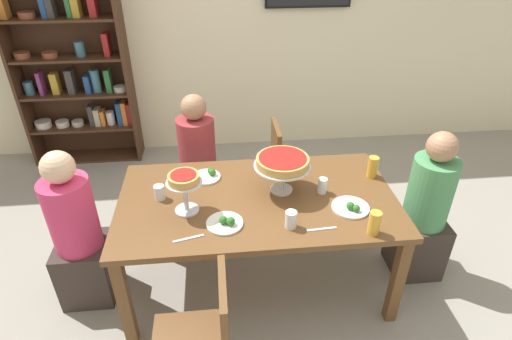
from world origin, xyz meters
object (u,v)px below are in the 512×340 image
at_px(diner_head_east, 423,216).
at_px(beer_glass_amber_short, 374,223).
at_px(chair_far_right, 288,167).
at_px(water_glass_clear_near, 322,186).
at_px(water_glass_clear_spare, 159,192).
at_px(diner_head_west, 79,240).
at_px(bookshelf, 69,53).
at_px(water_glass_clear_far, 291,220).
at_px(beer_glass_amber_tall, 373,167).
at_px(salad_plate_spare, 351,207).
at_px(cutlery_fork_near, 189,238).
at_px(personal_pizza_stand, 184,183).
at_px(deep_dish_pizza_stand, 282,163).
at_px(salad_plate_near_diner, 208,175).
at_px(diner_far_left, 199,169).
at_px(salad_plate_far_diner, 225,223).
at_px(chair_near_left, 204,337).
at_px(cutlery_knife_near, 322,229).

distance_m(diner_head_east, beer_glass_amber_short, 0.76).
height_order(diner_head_east, chair_far_right, diner_head_east).
distance_m(water_glass_clear_near, water_glass_clear_spare, 1.06).
xyz_separation_m(diner_head_west, chair_far_right, (1.52, 0.77, -0.01)).
height_order(diner_head_east, water_glass_clear_spare, diner_head_east).
relative_size(bookshelf, water_glass_clear_far, 20.12).
relative_size(diner_head_east, beer_glass_amber_tall, 7.57).
relative_size(bookshelf, salad_plate_spare, 9.38).
height_order(salad_plate_spare, cutlery_fork_near, salad_plate_spare).
relative_size(chair_far_right, personal_pizza_stand, 3.26).
xyz_separation_m(deep_dish_pizza_stand, salad_plate_near_diner, (-0.49, 0.21, -0.20)).
distance_m(deep_dish_pizza_stand, beer_glass_amber_short, 0.68).
bearing_deg(beer_glass_amber_tall, salad_plate_near_diner, 174.87).
xyz_separation_m(personal_pizza_stand, cutlery_fork_near, (0.02, -0.26, -0.20)).
xyz_separation_m(bookshelf, water_glass_clear_far, (1.79, -2.32, -0.36)).
bearing_deg(water_glass_clear_spare, cutlery_fork_near, -64.50).
height_order(deep_dish_pizza_stand, water_glass_clear_spare, deep_dish_pizza_stand).
relative_size(diner_far_left, deep_dish_pizza_stand, 3.10).
bearing_deg(cutlery_fork_near, salad_plate_spare, -4.27).
height_order(personal_pizza_stand, beer_glass_amber_short, personal_pizza_stand).
bearing_deg(personal_pizza_stand, salad_plate_spare, -4.99).
height_order(personal_pizza_stand, beer_glass_amber_tall, personal_pizza_stand).
height_order(salad_plate_near_diner, water_glass_clear_near, water_glass_clear_near).
bearing_deg(salad_plate_far_diner, beer_glass_amber_tall, 22.35).
distance_m(deep_dish_pizza_stand, salad_plate_near_diner, 0.57).
relative_size(salad_plate_far_diner, water_glass_clear_far, 2.01).
relative_size(diner_head_west, chair_far_right, 1.32).
distance_m(bookshelf, chair_near_left, 3.17).
xyz_separation_m(diner_far_left, salad_plate_near_diner, (0.09, -0.52, 0.26)).
height_order(salad_plate_near_diner, cutlery_fork_near, salad_plate_near_diner).
bearing_deg(salad_plate_spare, deep_dish_pizza_stand, 148.10).
distance_m(chair_far_right, salad_plate_far_diner, 1.20).
distance_m(chair_near_left, water_glass_clear_near, 1.19).
distance_m(diner_head_west, diner_far_left, 1.11).
xyz_separation_m(chair_far_right, personal_pizza_stand, (-0.79, -0.86, 0.46)).
bearing_deg(cutlery_knife_near, deep_dish_pizza_stand, 108.57).
bearing_deg(bookshelf, beer_glass_amber_short, -47.10).
height_order(water_glass_clear_near, water_glass_clear_far, water_glass_clear_far).
height_order(diner_far_left, water_glass_clear_far, diner_far_left).
relative_size(salad_plate_spare, water_glass_clear_near, 2.22).
xyz_separation_m(salad_plate_far_diner, beer_glass_amber_tall, (1.04, 0.43, 0.06)).
relative_size(beer_glass_amber_tall, beer_glass_amber_short, 1.03).
bearing_deg(water_glass_clear_far, chair_far_right, 80.48).
distance_m(personal_pizza_stand, salad_plate_near_diner, 0.43).
distance_m(salad_plate_spare, water_glass_clear_spare, 1.22).
distance_m(personal_pizza_stand, cutlery_knife_near, 0.86).
xyz_separation_m(deep_dish_pizza_stand, salad_plate_far_diner, (-0.39, -0.32, -0.20)).
bearing_deg(water_glass_clear_spare, salad_plate_far_diner, -36.87).
bearing_deg(beer_glass_amber_short, water_glass_clear_near, 114.44).
height_order(diner_head_east, cutlery_knife_near, diner_head_east).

